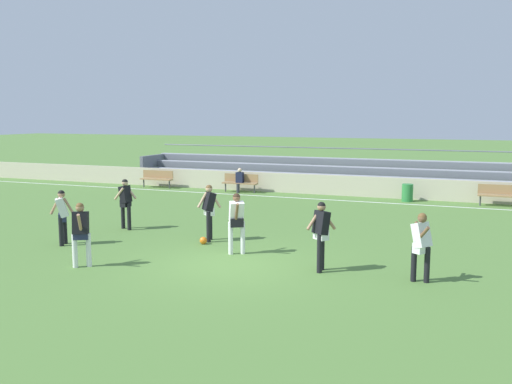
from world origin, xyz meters
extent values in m
plane|color=#517A38|center=(0.00, 0.00, 0.00)|extent=(160.00, 160.00, 0.00)
cube|color=white|center=(0.00, 11.83, 0.00)|extent=(44.00, 0.12, 0.01)
cube|color=beige|center=(0.00, 13.38, 0.48)|extent=(48.00, 0.16, 0.95)
cube|color=#9EA3AD|center=(0.11, 14.67, 0.37)|extent=(24.52, 0.36, 0.08)
cube|color=slate|center=(0.11, 14.47, 0.18)|extent=(24.52, 0.04, 0.37)
cube|color=#9EA3AD|center=(0.11, 15.45, 0.73)|extent=(24.52, 0.36, 0.08)
cube|color=slate|center=(0.11, 15.25, 0.55)|extent=(24.52, 0.04, 0.37)
cube|color=#9EA3AD|center=(0.11, 16.23, 1.10)|extent=(24.52, 0.36, 0.08)
cube|color=slate|center=(0.11, 16.03, 0.92)|extent=(24.52, 0.04, 0.37)
cube|color=#9EA3AD|center=(0.11, 17.01, 1.47)|extent=(24.52, 0.36, 0.08)
cube|color=slate|center=(0.11, 16.81, 1.28)|extent=(24.52, 0.04, 0.37)
cube|color=slate|center=(-12.05, 15.84, 0.73)|extent=(0.20, 2.71, 1.47)
cylinder|color=slate|center=(0.11, 17.26, 2.02)|extent=(24.52, 0.06, 0.06)
cube|color=#99754C|center=(-9.93, 12.63, 0.45)|extent=(1.80, 0.40, 0.06)
cube|color=#99754C|center=(-9.93, 12.81, 0.70)|extent=(1.80, 0.05, 0.40)
cylinder|color=#47474C|center=(-10.71, 12.63, 0.23)|extent=(0.07, 0.07, 0.45)
cylinder|color=#47474C|center=(-9.15, 12.63, 0.23)|extent=(0.07, 0.07, 0.45)
cube|color=#99754C|center=(6.70, 12.63, 0.45)|extent=(1.80, 0.40, 0.06)
cube|color=#99754C|center=(6.70, 12.81, 0.70)|extent=(1.80, 0.05, 0.40)
cylinder|color=#47474C|center=(5.92, 12.63, 0.23)|extent=(0.07, 0.07, 0.45)
cube|color=#99754C|center=(-5.16, 12.63, 0.45)|extent=(1.80, 0.40, 0.06)
cube|color=#99754C|center=(-5.16, 12.81, 0.70)|extent=(1.80, 0.05, 0.40)
cylinder|color=#47474C|center=(-5.94, 12.63, 0.23)|extent=(0.07, 0.07, 0.45)
cylinder|color=#47474C|center=(-4.38, 12.63, 0.23)|extent=(0.07, 0.07, 0.45)
cylinder|color=#2D7F3D|center=(2.91, 12.65, 0.39)|extent=(0.49, 0.49, 0.78)
cylinder|color=#2D2D38|center=(-5.16, 12.41, 0.23)|extent=(0.16, 0.16, 0.45)
cube|color=#191E38|center=(-5.16, 12.63, 0.74)|extent=(0.36, 0.24, 0.52)
sphere|color=beige|center=(-5.16, 12.63, 1.10)|extent=(0.21, 0.21, 0.21)
cylinder|color=black|center=(-1.67, 2.14, 0.47)|extent=(0.13, 0.13, 0.94)
cylinder|color=black|center=(-1.77, 2.48, 0.47)|extent=(0.13, 0.13, 0.94)
cube|color=white|center=(-1.72, 2.31, 0.92)|extent=(0.41, 0.41, 0.24)
cube|color=black|center=(-1.72, 2.31, 1.22)|extent=(0.52, 0.52, 0.60)
cylinder|color=#D6A884|center=(-1.93, 2.27, 1.25)|extent=(0.29, 0.30, 0.48)
cylinder|color=#D6A884|center=(-1.51, 2.35, 1.25)|extent=(0.29, 0.30, 0.48)
sphere|color=#D6A884|center=(-1.72, 2.31, 1.60)|extent=(0.21, 0.21, 0.21)
sphere|color=brown|center=(-1.72, 2.31, 1.62)|extent=(0.20, 0.20, 0.20)
cylinder|color=white|center=(-0.15, 1.21, 0.45)|extent=(0.13, 0.13, 0.90)
cylinder|color=white|center=(-0.44, 1.04, 0.45)|extent=(0.13, 0.13, 0.90)
cube|color=black|center=(-0.30, 1.12, 0.88)|extent=(0.42, 0.38, 0.24)
cube|color=white|center=(-0.30, 1.12, 1.18)|extent=(0.51, 0.50, 0.60)
cylinder|color=brown|center=(-0.21, 0.94, 1.22)|extent=(0.24, 0.31, 0.49)
cylinder|color=brown|center=(-0.39, 1.31, 1.22)|extent=(0.24, 0.31, 0.49)
sphere|color=brown|center=(-0.30, 1.12, 1.57)|extent=(0.21, 0.21, 0.21)
sphere|color=black|center=(-0.30, 1.12, 1.59)|extent=(0.20, 0.20, 0.20)
cylinder|color=black|center=(2.32, 0.16, 0.47)|extent=(0.13, 0.13, 0.94)
cylinder|color=black|center=(2.30, 0.43, 0.47)|extent=(0.13, 0.13, 0.94)
cube|color=white|center=(2.31, 0.30, 0.92)|extent=(0.42, 0.39, 0.24)
cube|color=black|center=(2.31, 0.30, 1.22)|extent=(0.49, 0.47, 0.59)
cylinder|color=#A87A5B|center=(2.12, 0.25, 1.26)|extent=(0.29, 0.35, 0.45)
cylinder|color=#A87A5B|center=(2.50, 0.34, 1.26)|extent=(0.29, 0.35, 0.45)
sphere|color=#A87A5B|center=(2.31, 0.30, 1.60)|extent=(0.21, 0.21, 0.21)
sphere|color=black|center=(2.31, 0.30, 1.62)|extent=(0.20, 0.20, 0.20)
cylinder|color=white|center=(-3.52, -1.64, 0.43)|extent=(0.13, 0.13, 0.85)
cylinder|color=white|center=(-3.26, -1.44, 0.43)|extent=(0.13, 0.13, 0.85)
cube|color=#232847|center=(-3.39, -1.54, 0.83)|extent=(0.42, 0.36, 0.24)
cube|color=black|center=(-3.39, -1.54, 1.13)|extent=(0.47, 0.42, 0.58)
cylinder|color=#A87A5B|center=(-3.50, -1.36, 1.17)|extent=(0.21, 0.32, 0.49)
cylinder|color=#A87A5B|center=(-3.27, -1.71, 1.17)|extent=(0.21, 0.32, 0.49)
sphere|color=#A87A5B|center=(-3.39, -1.54, 1.52)|extent=(0.21, 0.21, 0.21)
sphere|color=brown|center=(-3.39, -1.54, 1.54)|extent=(0.20, 0.20, 0.20)
cylinder|color=black|center=(-5.54, 0.38, 0.42)|extent=(0.13, 0.13, 0.84)
cylinder|color=black|center=(-5.45, 0.11, 0.42)|extent=(0.13, 0.13, 0.84)
cube|color=#232847|center=(-5.50, 0.25, 0.82)|extent=(0.40, 0.42, 0.24)
cube|color=white|center=(-5.50, 0.25, 1.12)|extent=(0.52, 0.53, 0.60)
cylinder|color=#A87A5B|center=(-5.31, 0.33, 1.16)|extent=(0.28, 0.25, 0.50)
cylinder|color=#A87A5B|center=(-5.68, 0.16, 1.16)|extent=(0.28, 0.25, 0.50)
sphere|color=#A87A5B|center=(-5.50, 0.25, 1.51)|extent=(0.21, 0.21, 0.21)
sphere|color=black|center=(-5.50, 0.25, 1.53)|extent=(0.20, 0.20, 0.20)
cylinder|color=black|center=(-5.28, 2.95, 0.45)|extent=(0.13, 0.13, 0.91)
cylinder|color=black|center=(-4.94, 2.80, 0.45)|extent=(0.13, 0.13, 0.91)
cube|color=black|center=(-5.11, 2.87, 0.89)|extent=(0.23, 0.36, 0.24)
cube|color=black|center=(-5.11, 2.87, 1.19)|extent=(0.31, 0.39, 0.59)
cylinder|color=#D6A884|center=(-4.99, 3.06, 1.22)|extent=(0.40, 0.09, 0.44)
cylinder|color=#D6A884|center=(-5.22, 2.69, 1.22)|extent=(0.40, 0.09, 0.44)
sphere|color=#D6A884|center=(-5.11, 2.87, 1.57)|extent=(0.21, 0.21, 0.21)
sphere|color=black|center=(-5.11, 2.87, 1.59)|extent=(0.20, 0.20, 0.20)
cylinder|color=black|center=(4.52, 0.27, 0.41)|extent=(0.13, 0.13, 0.82)
cylinder|color=black|center=(4.81, 0.28, 0.41)|extent=(0.13, 0.13, 0.82)
cube|color=white|center=(4.67, 0.28, 0.80)|extent=(0.38, 0.42, 0.24)
cube|color=white|center=(4.67, 0.28, 1.10)|extent=(0.51, 0.51, 0.60)
cylinder|color=brown|center=(4.64, 0.48, 1.14)|extent=(0.37, 0.28, 0.45)
cylinder|color=brown|center=(4.69, 0.08, 1.14)|extent=(0.37, 0.28, 0.45)
sphere|color=brown|center=(4.67, 0.28, 1.49)|extent=(0.21, 0.21, 0.21)
sphere|color=brown|center=(4.67, 0.28, 1.51)|extent=(0.20, 0.20, 0.20)
sphere|color=orange|center=(-1.70, 1.85, 0.11)|extent=(0.22, 0.22, 0.22)
camera|label=1|loc=(5.80, -12.77, 3.81)|focal=39.56mm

